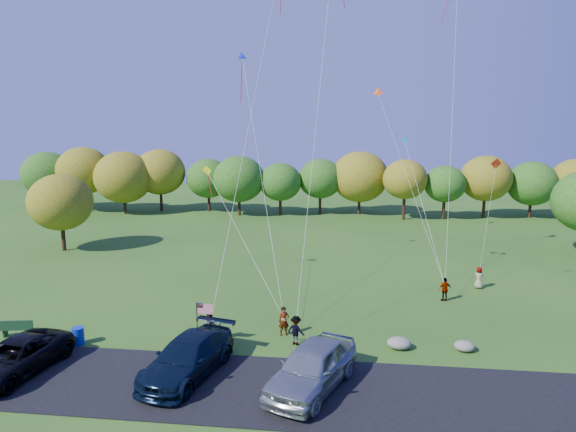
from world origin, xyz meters
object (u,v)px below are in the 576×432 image
object	(u,v)px
minivan_navy	(187,357)
flyer_a	(284,321)
flyer_c	(296,330)
trash_barrel	(78,336)
park_bench	(17,328)
minivan_dark	(15,357)
minivan_silver	(312,367)
flyer_d	(445,289)
flyer_e	(479,278)
flyer_b	(211,327)

from	to	relation	value
minivan_navy	flyer_a	world-z (taller)	minivan_navy
minivan_navy	flyer_c	size ratio (longest dim) A/B	3.83
trash_barrel	park_bench	bearing A→B (deg)	174.17
flyer_a	flyer_c	world-z (taller)	flyer_a
minivan_dark	minivan_silver	distance (m)	13.67
flyer_d	trash_barrel	xyz separation A→B (m)	(-20.25, -9.06, -0.32)
flyer_a	flyer_d	bearing A→B (deg)	19.11
minivan_silver	flyer_a	world-z (taller)	minivan_silver
minivan_navy	flyer_e	size ratio (longest dim) A/B	3.85
minivan_dark	minivan_navy	xyz separation A→B (m)	(7.94, 0.78, 0.09)
flyer_b	minivan_navy	bearing A→B (deg)	-92.70
flyer_a	park_bench	size ratio (longest dim) A/B	0.89
flyer_e	trash_barrel	world-z (taller)	flyer_e
flyer_a	flyer_d	size ratio (longest dim) A/B	1.04
flyer_d	trash_barrel	world-z (taller)	flyer_d
minivan_navy	flyer_d	xyz separation A→B (m)	(13.49, 11.70, -0.15)
flyer_d	flyer_e	world-z (taller)	flyer_d
flyer_b	park_bench	size ratio (longest dim) A/B	0.88
minivan_navy	flyer_e	distance (m)	21.89
flyer_a	flyer_b	world-z (taller)	flyer_a
minivan_dark	flyer_d	distance (m)	24.80
flyer_b	flyer_d	world-z (taller)	flyer_b
minivan_navy	trash_barrel	world-z (taller)	minivan_navy
flyer_e	trash_barrel	xyz separation A→B (m)	(-23.08, -11.96, -0.32)
minivan_silver	flyer_c	xyz separation A→B (m)	(-1.17, 4.49, -0.28)
minivan_dark	flyer_e	world-z (taller)	minivan_dark
minivan_navy	flyer_c	distance (m)	6.05
minivan_navy	flyer_d	distance (m)	17.85
minivan_dark	flyer_d	world-z (taller)	minivan_dark
minivan_navy	flyer_b	bearing A→B (deg)	102.92
minivan_silver	minivan_navy	bearing A→B (deg)	-163.46
trash_barrel	minivan_navy	bearing A→B (deg)	-21.32
flyer_d	park_bench	world-z (taller)	flyer_d
minivan_silver	flyer_b	world-z (taller)	minivan_silver
minivan_dark	minivan_silver	xyz separation A→B (m)	(13.67, 0.27, 0.22)
minivan_silver	flyer_d	world-z (taller)	minivan_silver
flyer_c	trash_barrel	xyz separation A→B (m)	(-11.33, -1.33, -0.32)
flyer_c	park_bench	world-z (taller)	flyer_c
flyer_c	minivan_silver	bearing A→B (deg)	128.10
minivan_navy	flyer_e	xyz separation A→B (m)	(16.31, 14.60, -0.15)
flyer_c	flyer_d	size ratio (longest dim) A/B	1.00
minivan_silver	trash_barrel	xyz separation A→B (m)	(-12.49, 3.15, -0.60)
trash_barrel	minivan_silver	bearing A→B (deg)	-14.16
minivan_dark	flyer_e	bearing A→B (deg)	41.34
minivan_dark	flyer_c	bearing A→B (deg)	29.78
park_bench	flyer_b	bearing A→B (deg)	-6.42
flyer_c	park_bench	bearing A→B (deg)	27.17
trash_barrel	flyer_e	bearing A→B (deg)	27.40
flyer_b	minivan_dark	bearing A→B (deg)	-152.15
minivan_silver	flyer_e	xyz separation A→B (m)	(10.58, 15.11, -0.28)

